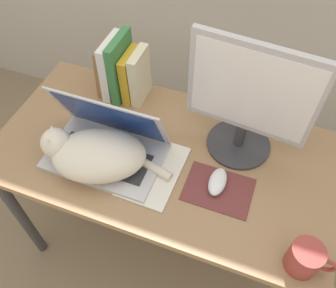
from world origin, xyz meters
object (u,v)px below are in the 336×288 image
object	(u,v)px
book_row	(122,70)
cat	(95,154)
external_monitor	(249,101)
mug	(305,258)
laptop	(107,145)
computer_mouse	(218,182)
notepad	(155,171)

from	to	relation	value
book_row	cat	bearing A→B (deg)	-79.82
external_monitor	mug	world-z (taller)	external_monitor
laptop	book_row	xyz separation A→B (m)	(-0.08, 0.30, 0.07)
computer_mouse	book_row	distance (m)	0.56
external_monitor	mug	xyz separation A→B (m)	(0.27, -0.36, -0.17)
cat	book_row	xyz separation A→B (m)	(-0.07, 0.36, 0.05)
notepad	computer_mouse	bearing A→B (deg)	6.79
laptop	mug	world-z (taller)	laptop
book_row	mug	world-z (taller)	book_row
computer_mouse	notepad	size ratio (longest dim) A/B	0.40
laptop	notepad	size ratio (longest dim) A/B	1.44
cat	external_monitor	world-z (taller)	external_monitor
external_monitor	book_row	world-z (taller)	external_monitor
cat	mug	world-z (taller)	cat
external_monitor	computer_mouse	bearing A→B (deg)	-97.83
book_row	mug	xyz separation A→B (m)	(0.77, -0.47, -0.06)
book_row	laptop	bearing A→B (deg)	-75.97
computer_mouse	notepad	bearing A→B (deg)	-173.21
notepad	mug	bearing A→B (deg)	-16.55
cat	notepad	world-z (taller)	cat
external_monitor	computer_mouse	size ratio (longest dim) A/B	3.94
laptop	cat	bearing A→B (deg)	-99.13
computer_mouse	notepad	world-z (taller)	computer_mouse
external_monitor	book_row	distance (m)	0.52
book_row	external_monitor	bearing A→B (deg)	-12.12
external_monitor	notepad	xyz separation A→B (m)	(-0.24, -0.21, -0.22)
mug	computer_mouse	bearing A→B (deg)	149.13
computer_mouse	external_monitor	bearing A→B (deg)	82.17
mug	laptop	bearing A→B (deg)	166.19
computer_mouse	book_row	xyz separation A→B (m)	(-0.47, 0.30, 0.10)
notepad	mug	distance (m)	0.53
book_row	notepad	bearing A→B (deg)	-51.13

